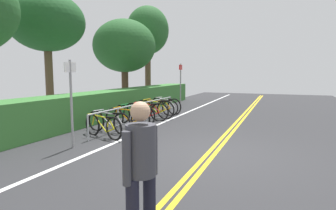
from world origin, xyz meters
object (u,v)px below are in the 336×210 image
(bicycle_5, at_px, (154,109))
(bicycle_2, at_px, (127,118))
(bicycle_0, at_px, (103,126))
(tree_mid, at_px, (47,23))
(sign_post_far, at_px, (181,82))
(tree_far_right, at_px, (124,46))
(bicycle_4, at_px, (146,112))
(bicycle_7, at_px, (166,106))
(bike_rack, at_px, (140,108))
(bicycle_1, at_px, (109,122))
(bicycle_3, at_px, (134,114))
(sign_post_near, at_px, (71,95))
(pedestrian, at_px, (141,165))
(tree_extra, at_px, (148,31))
(bicycle_6, at_px, (158,107))

(bicycle_5, bearing_deg, bicycle_2, -179.40)
(bicycle_0, bearing_deg, tree_mid, 62.03)
(sign_post_far, relative_size, tree_far_right, 0.50)
(sign_post_far, bearing_deg, bicycle_4, 176.95)
(bicycle_4, relative_size, tree_mid, 0.35)
(bicycle_7, bearing_deg, bicycle_5, -177.39)
(bike_rack, bearing_deg, bicycle_2, -175.80)
(bicycle_4, xyz_separation_m, tree_far_right, (3.35, 2.87, 2.86))
(bicycle_1, distance_m, bicycle_3, 1.60)
(bicycle_5, height_order, sign_post_near, sign_post_near)
(bike_rack, bearing_deg, sign_post_near, -178.66)
(pedestrian, height_order, sign_post_far, sign_post_far)
(bicycle_7, height_order, sign_post_near, sign_post_near)
(pedestrian, xyz_separation_m, tree_far_right, (10.51, 6.33, 2.33))
(bicycle_3, distance_m, pedestrian, 7.36)
(bicycle_1, height_order, sign_post_far, sign_post_far)
(bicycle_7, bearing_deg, tree_extra, 34.91)
(bike_rack, distance_m, pedestrian, 7.59)
(pedestrian, distance_m, tree_mid, 10.08)
(tree_mid, distance_m, tree_extra, 7.17)
(bicycle_6, xyz_separation_m, pedestrian, (-8.63, -3.59, 0.54))
(bicycle_5, relative_size, pedestrian, 1.13)
(bicycle_3, xyz_separation_m, tree_far_right, (4.10, 2.76, 2.87))
(bicycle_2, distance_m, bicycle_4, 1.52)
(bicycle_3, distance_m, tree_mid, 5.11)
(sign_post_near, bearing_deg, bicycle_3, 2.81)
(bike_rack, height_order, bicycle_6, bike_rack)
(bicycle_3, bearing_deg, bicycle_4, -8.30)
(bike_rack, height_order, bicycle_5, bicycle_5)
(bicycle_4, distance_m, sign_post_near, 4.33)
(bicycle_3, relative_size, bicycle_5, 1.00)
(bicycle_0, height_order, sign_post_far, sign_post_far)
(pedestrian, relative_size, tree_mid, 0.31)
(sign_post_far, bearing_deg, bicycle_5, 176.78)
(bicycle_3, distance_m, tree_far_right, 5.71)
(bicycle_5, relative_size, tree_far_right, 0.38)
(bicycle_2, height_order, bicycle_7, bicycle_7)
(bicycle_5, height_order, tree_mid, tree_mid)
(bicycle_2, bearing_deg, bicycle_3, 11.82)
(bicycle_5, bearing_deg, pedestrian, -156.50)
(bicycle_2, relative_size, tree_far_right, 0.37)
(pedestrian, distance_m, tree_extra, 15.19)
(bicycle_1, xyz_separation_m, tree_far_right, (5.70, 2.73, 2.88))
(bicycle_6, height_order, sign_post_near, sign_post_near)
(bicycle_3, bearing_deg, tree_far_right, 33.95)
(bicycle_3, xyz_separation_m, tree_extra, (6.94, 2.79, 4.01))
(bicycle_3, xyz_separation_m, pedestrian, (-6.42, -3.57, 0.55))
(bicycle_7, height_order, tree_extra, tree_extra)
(bike_rack, height_order, bicycle_4, bike_rack)
(bike_rack, bearing_deg, sign_post_far, -3.10)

